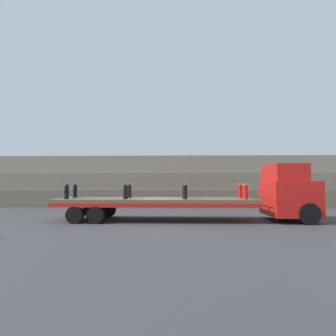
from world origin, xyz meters
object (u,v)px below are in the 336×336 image
fire_hydrant_black_far_2 (184,191)px  fire_hydrant_black_near_0 (67,192)px  flatbed_trailer (147,202)px  fire_hydrant_red_near_3 (246,192)px  fire_hydrant_black_near_1 (125,192)px  truck_cab (290,193)px  fire_hydrant_red_far_3 (240,191)px  fire_hydrant_black_far_0 (75,191)px  fire_hydrant_black_near_2 (185,192)px  fire_hydrant_black_far_1 (129,191)px

fire_hydrant_black_far_2 → fire_hydrant_black_near_0: bearing=-169.5°
flatbed_trailer → fire_hydrant_red_near_3: 5.12m
fire_hydrant_black_near_1 → fire_hydrant_red_near_3: (6.08, 0.00, 0.00)m
truck_cab → flatbed_trailer: (-7.50, 0.00, -0.49)m
fire_hydrant_black_near_0 → fire_hydrant_red_far_3: (9.12, 1.13, 0.00)m
truck_cab → fire_hydrant_black_far_0: (-11.56, 0.56, 0.06)m
fire_hydrant_black_far_0 → fire_hydrant_black_near_2: same height
truck_cab → fire_hydrant_black_far_1: 8.54m
fire_hydrant_black_far_1 → fire_hydrant_red_near_3: bearing=-10.5°
fire_hydrant_red_far_3 → fire_hydrant_black_near_1: bearing=-169.5°
fire_hydrant_red_near_3 → fire_hydrant_black_near_0: bearing=180.0°
fire_hydrant_black_near_0 → fire_hydrant_black_far_2: bearing=10.5°
fire_hydrant_black_near_2 → fire_hydrant_black_near_1: bearing=180.0°
fire_hydrant_red_far_3 → fire_hydrant_black_far_2: bearing=180.0°
fire_hydrant_red_far_3 → fire_hydrant_black_far_1: bearing=180.0°
fire_hydrant_black_near_1 → fire_hydrant_black_far_2: 3.24m
fire_hydrant_black_near_2 → fire_hydrant_red_far_3: (3.04, 1.13, 0.00)m
fire_hydrant_red_near_3 → fire_hydrant_red_far_3: size_ratio=1.00×
fire_hydrant_black_far_0 → fire_hydrant_red_far_3: 9.12m
fire_hydrant_black_near_0 → fire_hydrant_black_near_1: (3.04, 0.00, 0.00)m
fire_hydrant_red_near_3 → fire_hydrant_red_far_3: same height
fire_hydrant_red_near_3 → fire_hydrant_red_far_3: 1.13m
fire_hydrant_black_near_1 → fire_hydrant_red_near_3: bearing=0.0°
fire_hydrant_black_near_0 → fire_hydrant_black_near_2: bearing=0.0°
truck_cab → fire_hydrant_black_far_1: bearing=176.2°
fire_hydrant_black_near_1 → fire_hydrant_red_far_3: 6.18m
fire_hydrant_black_far_1 → fire_hydrant_red_near_3: (6.08, -1.13, 0.00)m
truck_cab → fire_hydrant_black_far_2: bearing=174.1°
flatbed_trailer → fire_hydrant_black_far_0: fire_hydrant_black_far_0 is taller
fire_hydrant_black_near_0 → fire_hydrant_red_near_3: bearing=0.0°
fire_hydrant_black_far_0 → fire_hydrant_black_near_2: size_ratio=1.00×
fire_hydrant_black_far_0 → fire_hydrant_black_far_1: 3.04m
fire_hydrant_red_near_3 → fire_hydrant_black_near_1: bearing=180.0°
fire_hydrant_black_near_1 → fire_hydrant_red_far_3: same height
fire_hydrant_black_near_0 → fire_hydrant_black_far_1: bearing=20.3°
fire_hydrant_black_near_0 → fire_hydrant_black_near_1: bearing=0.0°
flatbed_trailer → fire_hydrant_black_near_2: 2.17m
fire_hydrant_black_near_1 → fire_hydrant_black_far_1: 1.13m
fire_hydrant_black_near_0 → fire_hydrant_black_far_0: bearing=90.0°
fire_hydrant_black_near_0 → fire_hydrant_black_near_1: same height
fire_hydrant_black_near_0 → fire_hydrant_black_far_1: (3.04, 1.13, 0.00)m
fire_hydrant_black_far_0 → fire_hydrant_black_far_2: same height
truck_cab → fire_hydrant_black_far_2: size_ratio=3.90×
fire_hydrant_black_near_0 → fire_hydrant_red_far_3: bearing=7.0°
fire_hydrant_black_far_0 → fire_hydrant_black_far_2: bearing=0.0°
fire_hydrant_black_far_1 → fire_hydrant_red_near_3: same height
truck_cab → fire_hydrant_red_far_3: (-2.44, 0.56, 0.06)m
fire_hydrant_black_far_0 → fire_hydrant_black_far_1: same height
fire_hydrant_black_near_0 → fire_hydrant_black_far_0: (0.00, 1.13, 0.00)m
fire_hydrant_black_far_0 → fire_hydrant_red_near_3: bearing=-7.0°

